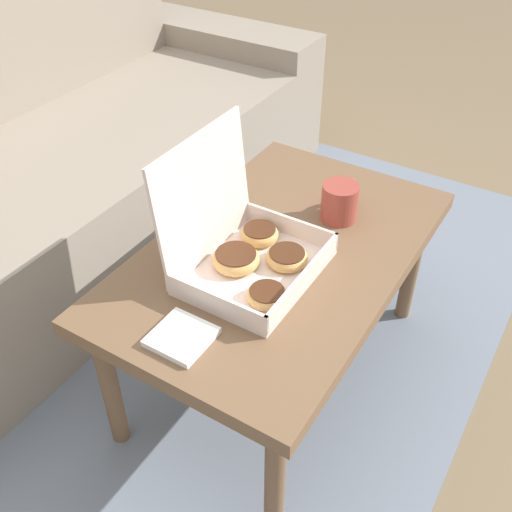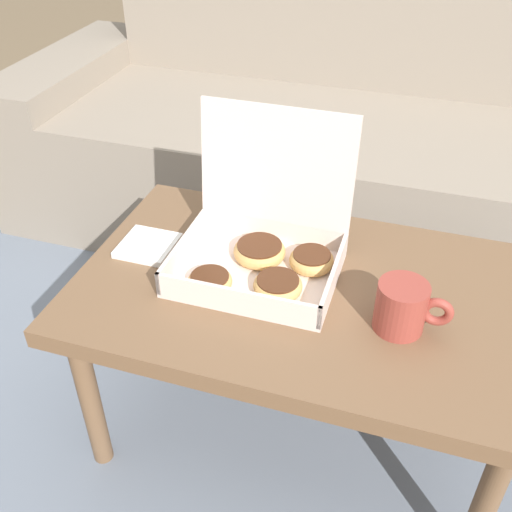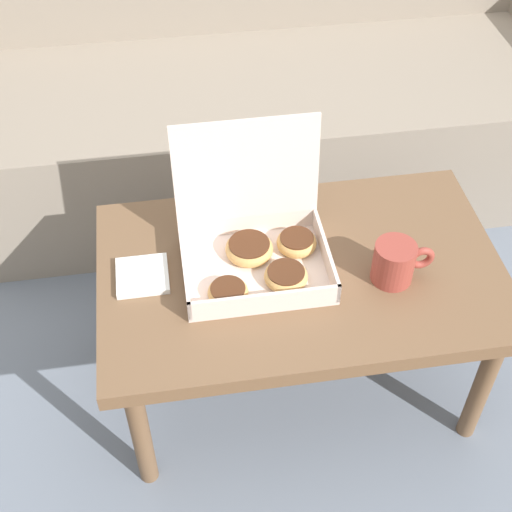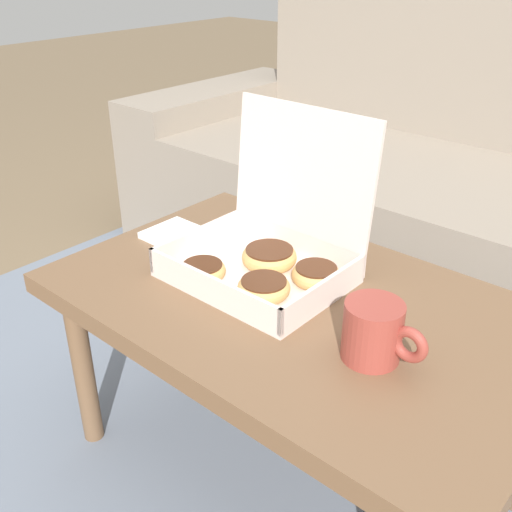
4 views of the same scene
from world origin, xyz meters
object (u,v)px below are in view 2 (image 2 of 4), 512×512
(coffee_mug, at_px, (403,307))
(couch, at_px, (370,150))
(pastry_box, at_px, (265,247))
(coffee_table, at_px, (303,304))

(coffee_mug, bearing_deg, couch, 101.05)
(pastry_box, distance_m, coffee_mug, 0.30)
(coffee_table, height_order, coffee_mug, coffee_mug)
(pastry_box, height_order, coffee_mug, pastry_box)
(couch, bearing_deg, coffee_mug, -78.95)
(pastry_box, xyz_separation_m, coffee_mug, (0.29, -0.09, -0.00))
(couch, xyz_separation_m, coffee_table, (0.00, -0.95, 0.10))
(couch, relative_size, coffee_table, 2.62)
(couch, relative_size, pastry_box, 7.36)
(couch, xyz_separation_m, coffee_mug, (0.20, -1.01, 0.19))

